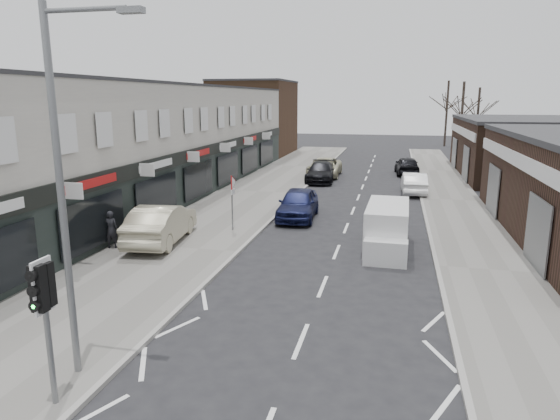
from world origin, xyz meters
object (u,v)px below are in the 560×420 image
Objects in this scene: sedan_on_pavement at (161,223)px; parked_car_right_a at (414,183)px; warning_sign at (233,187)px; parked_car_left_b at (321,172)px; traffic_light at (44,299)px; street_lamp at (67,178)px; parked_car_left_c at (324,167)px; pedestrian at (111,229)px; parked_car_left_a at (298,204)px; parked_car_right_b at (407,166)px; white_van at (387,228)px.

sedan_on_pavement is 18.50m from parked_car_right_a.
parked_car_left_b is at bearing 83.24° from warning_sign.
traffic_light is 2.52m from street_lamp.
sedan_on_pavement reaches higher than parked_car_left_c.
sedan_on_pavement reaches higher than pedestrian.
traffic_light is at bearing 98.55° from sedan_on_pavement.
parked_car_left_a is 1.05× the size of parked_car_right_b.
parked_car_right_a is 0.97× the size of parked_car_right_b.
parked_car_left_a is at bearing -135.33° from sedan_on_pavement.
street_lamp is 34.70m from parked_car_right_b.
pedestrian is at bearing 49.95° from parked_car_right_a.
parked_car_right_a is at bearing -136.86° from pedestrian.
parked_car_left_b is at bearing 87.88° from traffic_light.
white_van reaches higher than pedestrian.
sedan_on_pavement is 3.19× the size of pedestrian.
parked_car_left_a is at bearing 137.52° from white_van.
pedestrian is 0.30× the size of parked_car_left_c.
parked_car_left_b is (-5.30, 16.70, -0.15)m from white_van.
parked_car_left_a is at bearing -139.84° from pedestrian.
sedan_on_pavement is 21.44m from parked_car_left_c.
parked_car_left_a is at bearing 52.70° from parked_car_right_a.
parked_car_left_a is (1.82, 16.28, -3.82)m from street_lamp.
parked_car_right_b is (1.19, 21.85, -0.12)m from white_van.
street_lamp reaches higher than parked_car_left_b.
white_van is at bearing -174.12° from pedestrian.
traffic_light is at bearing 71.45° from parked_car_right_a.
sedan_on_pavement is (-3.03, 10.14, -3.66)m from street_lamp.
parked_car_right_b is (6.49, 5.14, 0.03)m from parked_car_left_b.
parked_car_right_b is (7.59, 34.83, -1.65)m from traffic_light.
sedan_on_pavement is 1.08× the size of parked_car_left_a.
parked_car_left_a is 10.68m from parked_car_right_a.
street_lamp is at bearing 70.42° from parked_car_right_a.
parked_car_left_a is 1.08× the size of parked_car_right_a.
warning_sign is 22.47m from parked_car_right_b.
parked_car_left_c is 9.28m from parked_car_right_a.
street_lamp reaches higher than pedestrian.
parked_car_right_a is at bearing 54.56° from warning_sign.
parked_car_right_a is 8.65m from parked_car_right_b.
sedan_on_pavement is (-3.16, 11.36, -1.46)m from traffic_light.
parked_car_right_b is (6.59, 2.44, 0.02)m from parked_car_left_c.
street_lamp reaches higher than parked_car_right_b.
white_van is at bearing 63.76° from traffic_light.
traffic_light is 11.28m from pedestrian.
white_van reaches higher than parked_car_right_a.
parked_car_left_b is at bearing 90.22° from parked_car_left_a.
pedestrian reaches higher than parked_car_right_a.
street_lamp is 1.49× the size of parked_car_left_c.
parked_car_left_a is 0.93× the size of parked_car_left_b.
traffic_light is 29.75m from parked_car_left_b.
white_van is 9.70m from sedan_on_pavement.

